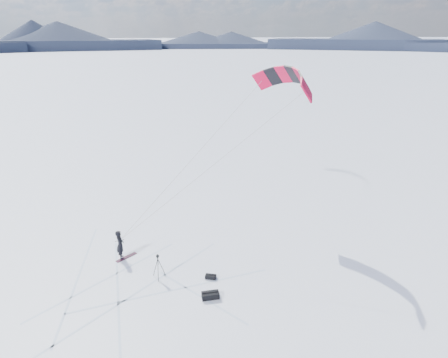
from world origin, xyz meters
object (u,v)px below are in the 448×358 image
object	(u,v)px
gear_bag_a	(210,295)
snowkiter	(122,258)
snowboard	(126,257)
gear_bag_b	(211,277)
tripod	(158,263)

from	to	relation	value
gear_bag_a	snowkiter	bearing A→B (deg)	134.82
snowkiter	snowboard	world-z (taller)	snowkiter
snowboard	gear_bag_b	size ratio (longest dim) A/B	2.05
snowkiter	gear_bag_b	world-z (taller)	snowkiter
snowkiter	tripod	distance (m)	3.40
snowboard	tripod	size ratio (longest dim) A/B	0.95
tripod	gear_bag_a	xyz separation A→B (m)	(2.37, -2.52, -0.77)
gear_bag_b	tripod	bearing A→B (deg)	-170.90
gear_bag_a	gear_bag_b	xyz separation A→B (m)	(0.42, 1.62, -0.06)
snowkiter	tripod	bearing A→B (deg)	-147.36
tripod	gear_bag_a	bearing A→B (deg)	-64.13
gear_bag_a	tripod	bearing A→B (deg)	137.65
snowkiter	snowboard	xyz separation A→B (m)	(0.28, -0.03, 0.02)
snowkiter	gear_bag_a	bearing A→B (deg)	-144.36
snowboard	gear_bag_a	distance (m)	6.52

